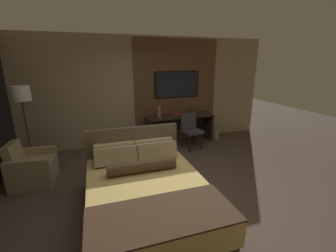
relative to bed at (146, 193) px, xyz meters
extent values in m
plane|color=#4C3D33|center=(0.57, 0.46, -0.32)|extent=(16.00, 16.00, 0.00)
cube|color=tan|center=(0.57, 3.06, 1.08)|extent=(7.20, 0.06, 2.80)
cube|color=brown|center=(1.57, 3.01, 1.08)|extent=(2.33, 0.03, 2.70)
cube|color=#33281E|center=(0.00, -0.12, -0.21)|extent=(1.57, 2.11, 0.22)
cube|color=tan|center=(0.00, -0.12, 0.06)|extent=(1.62, 2.17, 0.32)
cube|color=#422D1E|center=(0.00, -0.83, 0.23)|extent=(1.63, 0.76, 0.02)
cube|color=brown|center=(0.00, 1.00, 0.20)|extent=(1.65, 0.08, 1.04)
cube|color=tan|center=(-0.35, 0.86, 0.36)|extent=(0.68, 0.23, 0.31)
cube|color=tan|center=(0.35, 0.86, 0.36)|extent=(0.68, 0.23, 0.31)
cube|color=tan|center=(-0.35, 0.65, 0.36)|extent=(0.68, 0.25, 0.32)
cube|color=tan|center=(0.35, 0.65, 0.36)|extent=(0.68, 0.25, 0.32)
cylinder|color=#4C3823|center=(0.00, 0.24, 0.30)|extent=(1.05, 0.17, 0.17)
cube|color=#2D2319|center=(1.57, 2.71, 0.42)|extent=(1.83, 0.56, 0.03)
cube|color=#2D2319|center=(0.69, 2.71, 0.04)|extent=(0.06, 0.50, 0.72)
cube|color=#2D2319|center=(2.46, 2.71, 0.04)|extent=(0.06, 0.50, 0.72)
cube|color=#2D2319|center=(1.57, 2.97, 0.11)|extent=(1.71, 0.02, 0.36)
cube|color=black|center=(1.57, 2.98, 1.24)|extent=(1.27, 0.04, 0.71)
cube|color=black|center=(1.57, 2.96, 1.24)|extent=(1.19, 0.01, 0.66)
cube|color=#38333D|center=(1.68, 2.12, 0.14)|extent=(0.53, 0.51, 0.05)
cube|color=#38333D|center=(1.65, 2.31, 0.38)|extent=(0.44, 0.17, 0.42)
cylinder|color=black|center=(1.53, 1.91, -0.10)|extent=(0.04, 0.04, 0.44)
cylinder|color=black|center=(1.89, 1.97, -0.10)|extent=(0.04, 0.04, 0.44)
cylinder|color=black|center=(1.47, 2.26, -0.10)|extent=(0.04, 0.04, 0.44)
cylinder|color=black|center=(1.84, 2.32, -0.10)|extent=(0.04, 0.04, 0.44)
cube|color=#998460|center=(-1.77, 1.49, -0.11)|extent=(0.72, 0.56, 0.43)
cube|color=#998460|center=(-2.04, 1.50, 0.29)|extent=(0.23, 0.54, 0.38)
cube|color=#998460|center=(-1.78, 1.18, -0.04)|extent=(0.70, 0.14, 0.57)
cube|color=#998460|center=(-1.75, 1.80, -0.04)|extent=(0.70, 0.14, 0.57)
cylinder|color=#282623|center=(-1.90, 2.03, -0.31)|extent=(0.28, 0.28, 0.03)
cylinder|color=#332D28|center=(-1.90, 2.03, 0.42)|extent=(0.03, 0.03, 1.49)
cylinder|color=silver|center=(-1.90, 2.03, 1.27)|extent=(0.34, 0.34, 0.28)
cylinder|color=#846647|center=(0.97, 2.64, 0.59)|extent=(0.09, 0.09, 0.32)
cylinder|color=#333338|center=(1.95, 2.77, 0.54)|extent=(0.07, 0.07, 0.22)
cube|color=maroon|center=(1.51, 2.77, 0.45)|extent=(0.25, 0.21, 0.03)
cylinder|color=gray|center=(2.66, 2.64, -0.18)|extent=(0.22, 0.22, 0.28)
camera|label=1|loc=(-0.60, -2.82, 1.84)|focal=24.00mm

